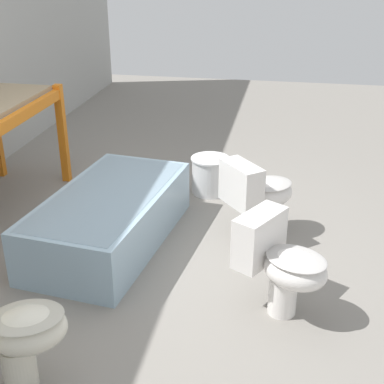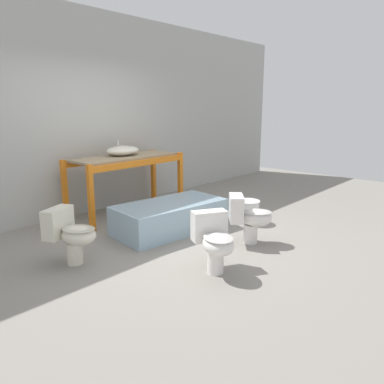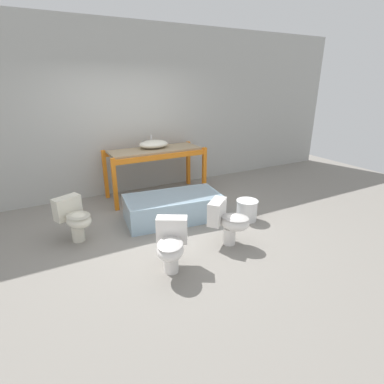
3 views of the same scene
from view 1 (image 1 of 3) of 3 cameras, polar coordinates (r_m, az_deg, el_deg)
ground_plane at (r=3.93m, az=-7.73°, el=-7.52°), size 12.00×12.00×0.00m
bathtub_main at (r=4.10m, az=-8.77°, el=-2.36°), size 1.62×0.95×0.41m
toilet_near at (r=3.28m, az=9.47°, el=-7.29°), size 0.57×0.64×0.63m
toilet_far at (r=4.13m, az=7.07°, el=-0.11°), size 0.61×0.64×0.63m
toilet_extra at (r=2.88m, az=-19.18°, el=-13.68°), size 0.53×0.63×0.63m
bucket_white at (r=4.91m, az=1.94°, el=1.89°), size 0.35×0.35×0.34m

